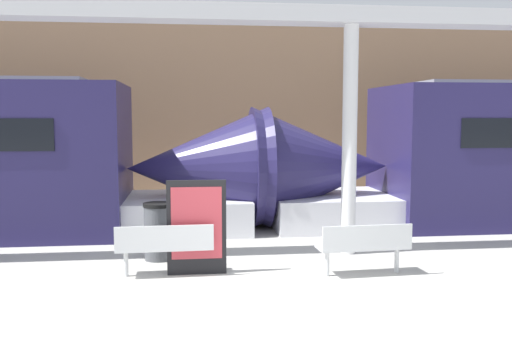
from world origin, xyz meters
name	(u,v)px	position (x,y,z in m)	size (l,w,h in m)	color
ground_plane	(265,313)	(0.00, 0.00, 0.00)	(60.00, 60.00, 0.00)	#B2AFA8
station_wall	(220,114)	(0.00, 9.44, 2.50)	(56.00, 0.20, 5.00)	#937051
bench_near	(365,244)	(1.74, 1.49, 0.49)	(1.44, 0.53, 0.80)	silver
bench_far	(165,245)	(-1.29, 1.82, 0.49)	(1.49, 0.49, 0.80)	silver
trash_bin	(159,231)	(-1.43, 2.87, 0.49)	(0.52, 0.52, 0.97)	#4C4F54
poster_board	(197,227)	(-0.80, 1.87, 0.74)	(0.91, 0.07, 1.46)	black
support_column_near	(349,141)	(1.89, 2.91, 2.00)	(0.26, 0.26, 3.99)	silver
canopy_beam	(352,16)	(1.89, 2.91, 4.13)	(28.00, 0.60, 0.28)	#B7B7BC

